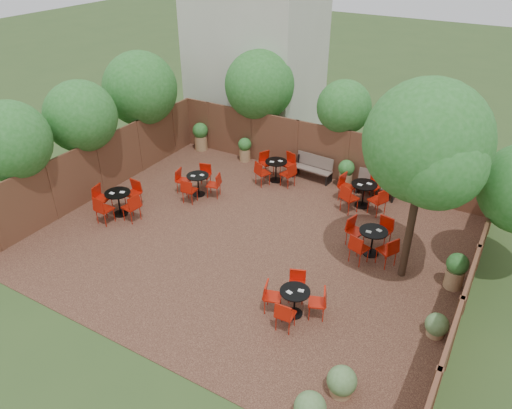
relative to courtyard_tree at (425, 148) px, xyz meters
The scene contains 13 objects.
ground 5.75m from the courtyard_tree, behind, with size 80.00×80.00×0.00m, color #354F23.
courtyard_paving 5.75m from the courtyard_tree, behind, with size 12.00×10.00×0.02m, color #341C15.
fence_back 6.67m from the courtyard_tree, 135.14° to the left, with size 12.00×0.08×2.00m, color brown.
fence_left 10.69m from the courtyard_tree, behind, with size 0.08×10.00×2.00m, color brown.
fence_right 3.30m from the courtyard_tree, 22.78° to the right, with size 0.08×10.00×2.00m, color brown.
neighbour_building 11.44m from the courtyard_tree, 140.40° to the left, with size 5.00×4.00×8.00m, color beige.
overhang_foliage 7.51m from the courtyard_tree, 165.05° to the left, with size 15.72×10.74×2.77m.
courtyard_tree is the anchor object (origin of this frame).
park_bench_left 6.74m from the courtyard_tree, 138.41° to the left, with size 1.49×0.58×0.90m.
park_bench_right 5.48m from the courtyard_tree, 117.15° to the left, with size 1.43×0.57×0.86m.
bistro_tables 5.56m from the courtyard_tree, behind, with size 9.39×7.51×0.96m.
planters 6.67m from the courtyard_tree, 148.46° to the left, with size 11.41×4.42×1.15m.
low_shrubs 5.34m from the courtyard_tree, 86.84° to the right, with size 2.15×4.07×0.68m.
Camera 1 is at (6.17, -10.25, 8.35)m, focal length 34.21 mm.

